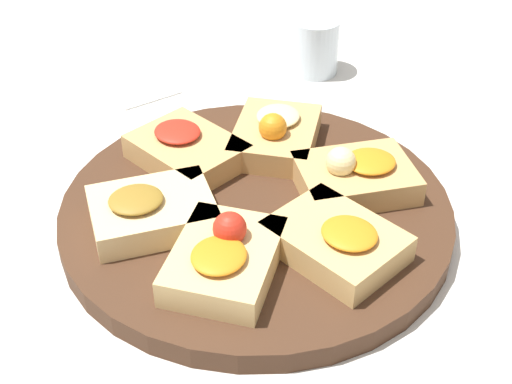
# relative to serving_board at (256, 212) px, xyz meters

# --- Properties ---
(ground_plane) EXTENTS (3.00, 3.00, 0.00)m
(ground_plane) POSITION_rel_serving_board_xyz_m (0.00, 0.00, -0.01)
(ground_plane) COLOR silver
(serving_board) EXTENTS (0.41, 0.41, 0.02)m
(serving_board) POSITION_rel_serving_board_xyz_m (0.00, 0.00, 0.00)
(serving_board) COLOR #422819
(serving_board) RESTS_ON ground_plane
(focaccia_slice_0) EXTENTS (0.14, 0.15, 0.05)m
(focaccia_slice_0) POSITION_rel_serving_board_xyz_m (0.05, -0.10, 0.03)
(focaccia_slice_0) COLOR tan
(focaccia_slice_0) RESTS_ON serving_board
(focaccia_slice_1) EXTENTS (0.13, 0.10, 0.04)m
(focaccia_slice_1) POSITION_rel_serving_board_xyz_m (0.11, -0.01, 0.03)
(focaccia_slice_1) COLOR tan
(focaccia_slice_1) RESTS_ON serving_board
(focaccia_slice_2) EXTENTS (0.14, 0.15, 0.04)m
(focaccia_slice_2) POSITION_rel_serving_board_xyz_m (0.06, 0.09, 0.03)
(focaccia_slice_2) COLOR #E5C689
(focaccia_slice_2) RESTS_ON serving_board
(focaccia_slice_3) EXTENTS (0.13, 0.15, 0.05)m
(focaccia_slice_3) POSITION_rel_serving_board_xyz_m (-0.04, 0.10, 0.03)
(focaccia_slice_3) COLOR #DBB775
(focaccia_slice_3) RESTS_ON serving_board
(focaccia_slice_4) EXTENTS (0.13, 0.11, 0.04)m
(focaccia_slice_4) POSITION_rel_serving_board_xyz_m (-0.11, 0.02, 0.03)
(focaccia_slice_4) COLOR tan
(focaccia_slice_4) RESTS_ON serving_board
(focaccia_slice_5) EXTENTS (0.15, 0.15, 0.05)m
(focaccia_slice_5) POSITION_rel_serving_board_xyz_m (-0.07, -0.08, 0.03)
(focaccia_slice_5) COLOR tan
(focaccia_slice_5) RESTS_ON serving_board
(water_glass) EXTENTS (0.07, 0.07, 0.08)m
(water_glass) POSITION_rel_serving_board_xyz_m (0.15, -0.32, 0.03)
(water_glass) COLOR silver
(water_glass) RESTS_ON ground_plane
(napkin_stack) EXTENTS (0.12, 0.11, 0.01)m
(napkin_stack) POSITION_rel_serving_board_xyz_m (0.31, -0.13, -0.01)
(napkin_stack) COLOR white
(napkin_stack) RESTS_ON ground_plane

